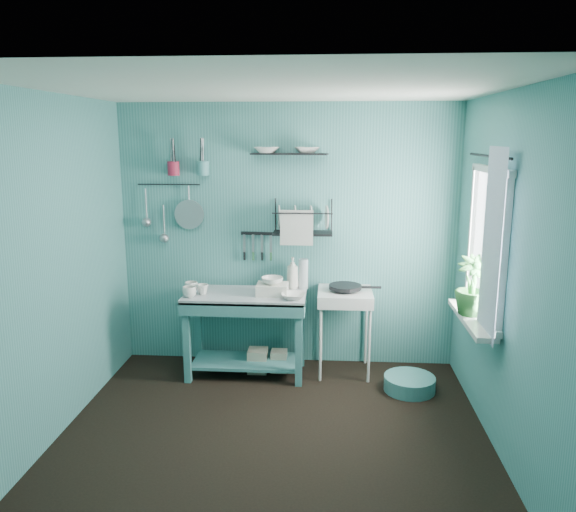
# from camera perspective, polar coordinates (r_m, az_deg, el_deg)

# --- Properties ---
(floor) EXTENTS (3.20, 3.20, 0.00)m
(floor) POSITION_cam_1_polar(r_m,az_deg,el_deg) (4.38, -1.53, -17.96)
(floor) COLOR black
(floor) RESTS_ON ground
(ceiling) EXTENTS (3.20, 3.20, 0.00)m
(ceiling) POSITION_cam_1_polar(r_m,az_deg,el_deg) (3.80, -1.76, 16.72)
(ceiling) COLOR silver
(ceiling) RESTS_ON ground
(wall_back) EXTENTS (3.20, 0.00, 3.20)m
(wall_back) POSITION_cam_1_polar(r_m,az_deg,el_deg) (5.37, -0.03, 1.98)
(wall_back) COLOR teal
(wall_back) RESTS_ON ground
(wall_front) EXTENTS (3.20, 0.00, 3.20)m
(wall_front) POSITION_cam_1_polar(r_m,az_deg,el_deg) (2.49, -5.17, -10.25)
(wall_front) COLOR teal
(wall_front) RESTS_ON ground
(wall_left) EXTENTS (0.00, 3.00, 3.00)m
(wall_left) POSITION_cam_1_polar(r_m,az_deg,el_deg) (4.36, -23.04, -1.37)
(wall_left) COLOR teal
(wall_left) RESTS_ON ground
(wall_right) EXTENTS (0.00, 3.00, 3.00)m
(wall_right) POSITION_cam_1_polar(r_m,az_deg,el_deg) (4.07, 21.40, -2.15)
(wall_right) COLOR teal
(wall_right) RESTS_ON ground
(work_counter) EXTENTS (1.19, 0.76, 0.78)m
(work_counter) POSITION_cam_1_polar(r_m,az_deg,el_deg) (5.28, -4.28, -7.89)
(work_counter) COLOR #377474
(work_counter) RESTS_ON floor
(mug_left) EXTENTS (0.12, 0.12, 0.10)m
(mug_left) POSITION_cam_1_polar(r_m,az_deg,el_deg) (5.09, -9.99, -3.61)
(mug_left) COLOR silver
(mug_left) RESTS_ON work_counter
(mug_mid) EXTENTS (0.14, 0.14, 0.09)m
(mug_mid) POSITION_cam_1_polar(r_m,az_deg,el_deg) (5.16, -8.65, -3.37)
(mug_mid) COLOR silver
(mug_mid) RESTS_ON work_counter
(mug_right) EXTENTS (0.17, 0.17, 0.10)m
(mug_right) POSITION_cam_1_polar(r_m,az_deg,el_deg) (5.24, -9.78, -3.13)
(mug_right) COLOR silver
(mug_right) RESTS_ON work_counter
(wash_tub) EXTENTS (0.28, 0.22, 0.10)m
(wash_tub) POSITION_cam_1_polar(r_m,az_deg,el_deg) (5.09, -1.61, -3.38)
(wash_tub) COLOR beige
(wash_tub) RESTS_ON work_counter
(tub_bowl) EXTENTS (0.20, 0.19, 0.06)m
(tub_bowl) POSITION_cam_1_polar(r_m,az_deg,el_deg) (5.07, -1.61, -2.51)
(tub_bowl) COLOR silver
(tub_bowl) RESTS_ON wash_tub
(soap_bottle) EXTENTS (0.11, 0.12, 0.30)m
(soap_bottle) POSITION_cam_1_polar(r_m,az_deg,el_deg) (5.27, 0.47, -1.74)
(soap_bottle) COLOR beige
(soap_bottle) RESTS_ON work_counter
(water_bottle) EXTENTS (0.09, 0.09, 0.28)m
(water_bottle) POSITION_cam_1_polar(r_m,az_deg,el_deg) (5.28, 1.56, -1.81)
(water_bottle) COLOR #AAB7BE
(water_bottle) RESTS_ON work_counter
(counter_bowl) EXTENTS (0.22, 0.22, 0.05)m
(counter_bowl) POSITION_cam_1_polar(r_m,az_deg,el_deg) (4.96, 0.55, -4.09)
(counter_bowl) COLOR silver
(counter_bowl) RESTS_ON work_counter
(hotplate_stand) EXTENTS (0.57, 0.57, 0.80)m
(hotplate_stand) POSITION_cam_1_polar(r_m,az_deg,el_deg) (5.33, 5.73, -7.66)
(hotplate_stand) COLOR silver
(hotplate_stand) RESTS_ON floor
(frying_pan) EXTENTS (0.30, 0.30, 0.03)m
(frying_pan) POSITION_cam_1_polar(r_m,az_deg,el_deg) (5.20, 5.83, -3.13)
(frying_pan) COLOR black
(frying_pan) RESTS_ON hotplate_stand
(knife_strip) EXTENTS (0.32, 0.04, 0.03)m
(knife_strip) POSITION_cam_1_polar(r_m,az_deg,el_deg) (5.36, -3.11, 2.30)
(knife_strip) COLOR black
(knife_strip) RESTS_ON wall_back
(dish_rack) EXTENTS (0.56, 0.27, 0.32)m
(dish_rack) POSITION_cam_1_polar(r_m,az_deg,el_deg) (5.20, 1.52, 3.98)
(dish_rack) COLOR black
(dish_rack) RESTS_ON wall_back
(upper_shelf) EXTENTS (0.71, 0.25, 0.01)m
(upper_shelf) POSITION_cam_1_polar(r_m,az_deg,el_deg) (5.18, 0.15, 10.33)
(upper_shelf) COLOR black
(upper_shelf) RESTS_ON wall_back
(shelf_bowl_left) EXTENTS (0.25, 0.25, 0.06)m
(shelf_bowl_left) POSITION_cam_1_polar(r_m,az_deg,el_deg) (5.20, -2.18, 10.84)
(shelf_bowl_left) COLOR silver
(shelf_bowl_left) RESTS_ON upper_shelf
(shelf_bowl_right) EXTENTS (0.25, 0.25, 0.05)m
(shelf_bowl_right) POSITION_cam_1_polar(r_m,az_deg,el_deg) (5.17, 1.94, 10.96)
(shelf_bowl_right) COLOR silver
(shelf_bowl_right) RESTS_ON upper_shelf
(utensil_cup_magenta) EXTENTS (0.11, 0.11, 0.13)m
(utensil_cup_magenta) POSITION_cam_1_polar(r_m,az_deg,el_deg) (5.40, -11.56, 8.71)
(utensil_cup_magenta) COLOR maroon
(utensil_cup_magenta) RESTS_ON wall_back
(utensil_cup_teal) EXTENTS (0.11, 0.11, 0.13)m
(utensil_cup_teal) POSITION_cam_1_polar(r_m,az_deg,el_deg) (5.33, -8.63, 8.81)
(utensil_cup_teal) COLOR teal
(utensil_cup_teal) RESTS_ON wall_back
(colander) EXTENTS (0.28, 0.03, 0.28)m
(colander) POSITION_cam_1_polar(r_m,az_deg,el_deg) (5.43, -10.00, 4.18)
(colander) COLOR #999DA1
(colander) RESTS_ON wall_back
(ladle_outer) EXTENTS (0.01, 0.01, 0.30)m
(ladle_outer) POSITION_cam_1_polar(r_m,az_deg,el_deg) (5.55, -14.22, 5.10)
(ladle_outer) COLOR #999DA1
(ladle_outer) RESTS_ON wall_back
(ladle_inner) EXTENTS (0.01, 0.01, 0.30)m
(ladle_inner) POSITION_cam_1_polar(r_m,az_deg,el_deg) (5.52, -12.50, 3.55)
(ladle_inner) COLOR #999DA1
(ladle_inner) RESTS_ON wall_back
(hook_rail) EXTENTS (0.60, 0.01, 0.01)m
(hook_rail) POSITION_cam_1_polar(r_m,az_deg,el_deg) (5.47, -12.02, 7.12)
(hook_rail) COLOR black
(hook_rail) RESTS_ON wall_back
(window_glass) EXTENTS (0.00, 1.10, 1.10)m
(window_glass) POSITION_cam_1_polar(r_m,az_deg,el_deg) (4.46, 19.69, 1.14)
(window_glass) COLOR white
(window_glass) RESTS_ON wall_right
(windowsill) EXTENTS (0.16, 0.95, 0.04)m
(windowsill) POSITION_cam_1_polar(r_m,az_deg,el_deg) (4.58, 18.14, -6.11)
(windowsill) COLOR silver
(windowsill) RESTS_ON wall_right
(curtain) EXTENTS (0.00, 1.35, 1.35)m
(curtain) POSITION_cam_1_polar(r_m,az_deg,el_deg) (4.15, 19.96, 1.04)
(curtain) COLOR silver
(curtain) RESTS_ON wall_right
(curtain_rod) EXTENTS (0.02, 1.05, 0.02)m
(curtain_rod) POSITION_cam_1_polar(r_m,az_deg,el_deg) (4.38, 19.73, 9.53)
(curtain_rod) COLOR black
(curtain_rod) RESTS_ON wall_right
(potted_plant) EXTENTS (0.27, 0.27, 0.47)m
(potted_plant) POSITION_cam_1_polar(r_m,az_deg,el_deg) (4.56, 18.24, -2.87)
(potted_plant) COLOR #29672C
(potted_plant) RESTS_ON windowsill
(storage_tin_large) EXTENTS (0.18, 0.18, 0.22)m
(storage_tin_large) POSITION_cam_1_polar(r_m,az_deg,el_deg) (5.41, -3.09, -10.55)
(storage_tin_large) COLOR gray
(storage_tin_large) RESTS_ON floor
(storage_tin_small) EXTENTS (0.15, 0.15, 0.20)m
(storage_tin_small) POSITION_cam_1_polar(r_m,az_deg,el_deg) (5.42, -0.92, -10.60)
(storage_tin_small) COLOR gray
(storage_tin_small) RESTS_ON floor
(floor_basin) EXTENTS (0.45, 0.45, 0.13)m
(floor_basin) POSITION_cam_1_polar(r_m,az_deg,el_deg) (5.16, 12.24, -12.55)
(floor_basin) COLOR teal
(floor_basin) RESTS_ON floor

